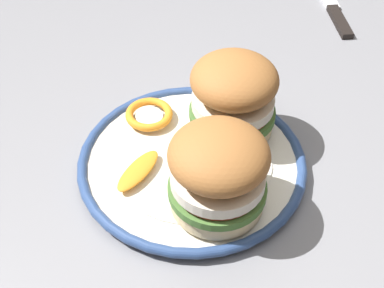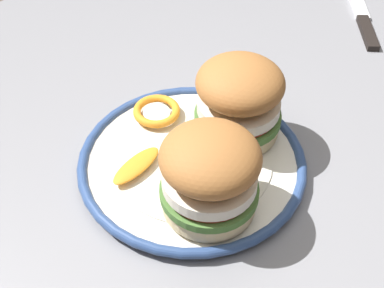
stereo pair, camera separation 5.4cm
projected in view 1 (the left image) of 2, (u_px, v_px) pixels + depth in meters
dining_table at (188, 193)px, 0.75m from camera, size 1.17×0.95×0.76m
dinner_plate at (192, 162)px, 0.63m from camera, size 0.27×0.27×0.02m
sandwich_half_left at (233, 95)px, 0.63m from camera, size 0.14×0.14×0.10m
sandwich_half_right at (218, 171)px, 0.54m from camera, size 0.15×0.15×0.10m
orange_peel_curled at (149, 114)px, 0.67m from camera, size 0.08×0.08×0.01m
orange_peel_strip_long at (138, 171)px, 0.61m from camera, size 0.08×0.04×0.01m
table_knife at (333, 8)px, 0.89m from camera, size 0.16×0.18×0.01m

